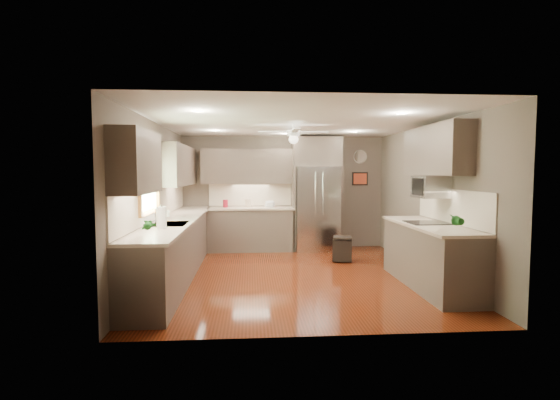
{
  "coord_description": "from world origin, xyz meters",
  "views": [
    {
      "loc": [
        -0.73,
        -6.57,
        1.71
      ],
      "look_at": [
        -0.21,
        0.6,
        1.21
      ],
      "focal_mm": 26.0,
      "sensor_mm": 36.0,
      "label": 1
    }
  ],
  "objects": [
    {
      "name": "uppers",
      "position": [
        -0.74,
        0.71,
        1.87
      ],
      "size": [
        4.5,
        4.7,
        0.95
      ],
      "color": "brown",
      "rests_on": "wall_left"
    },
    {
      "name": "ceiling",
      "position": [
        0.0,
        0.0,
        2.5
      ],
      "size": [
        5.0,
        5.0,
        0.0
      ],
      "primitive_type": "plane",
      "rotation": [
        3.14,
        0.0,
        0.0
      ],
      "color": "white",
      "rests_on": "ground"
    },
    {
      "name": "window",
      "position": [
        -2.22,
        -0.5,
        1.55
      ],
      "size": [
        0.05,
        1.12,
        0.92
      ],
      "color": "#BFF2B2",
      "rests_on": "wall_left"
    },
    {
      "name": "stool",
      "position": [
        1.01,
        0.97,
        0.24
      ],
      "size": [
        0.44,
        0.44,
        0.45
      ],
      "color": "black",
      "rests_on": "ground"
    },
    {
      "name": "framed_print",
      "position": [
        1.75,
        2.48,
        1.55
      ],
      "size": [
        0.36,
        0.03,
        0.3
      ],
      "color": "black",
      "rests_on": "wall_back"
    },
    {
      "name": "wall_left",
      "position": [
        -2.25,
        0.0,
        1.25
      ],
      "size": [
        0.0,
        5.0,
        5.0
      ],
      "primitive_type": "plane",
      "rotation": [
        1.57,
        0.0,
        1.57
      ],
      "color": "brown",
      "rests_on": "ground"
    },
    {
      "name": "bowl",
      "position": [
        -0.31,
        2.2,
        0.97
      ],
      "size": [
        0.23,
        0.23,
        0.06
      ],
      "primitive_type": "imported",
      "rotation": [
        0.0,
        0.0,
        0.02
      ],
      "color": "beige",
      "rests_on": "back_run"
    },
    {
      "name": "refrigerator",
      "position": [
        0.7,
        2.16,
        1.19
      ],
      "size": [
        1.06,
        0.75,
        2.45
      ],
      "color": "silver",
      "rests_on": "ground"
    },
    {
      "name": "right_run",
      "position": [
        1.93,
        -0.8,
        0.48
      ],
      "size": [
        0.7,
        2.2,
        1.45
      ],
      "color": "brown",
      "rests_on": "ground"
    },
    {
      "name": "wall_right",
      "position": [
        2.25,
        0.0,
        1.25
      ],
      "size": [
        0.0,
        5.0,
        5.0
      ],
      "primitive_type": "plane",
      "rotation": [
        1.57,
        0.0,
        -1.57
      ],
      "color": "brown",
      "rests_on": "ground"
    },
    {
      "name": "paper_towel",
      "position": [
        -1.93,
        -1.01,
        1.08
      ],
      "size": [
        0.13,
        0.13,
        0.33
      ],
      "color": "white",
      "rests_on": "left_run"
    },
    {
      "name": "wall_back",
      "position": [
        0.0,
        2.5,
        1.25
      ],
      "size": [
        4.5,
        0.0,
        4.5
      ],
      "primitive_type": "plane",
      "rotation": [
        1.57,
        0.0,
        0.0
      ],
      "color": "brown",
      "rests_on": "ground"
    },
    {
      "name": "potted_plant_right",
      "position": [
        1.9,
        -1.58,
        1.09
      ],
      "size": [
        0.17,
        0.14,
        0.29
      ],
      "primitive_type": "imported",
      "rotation": [
        0.0,
        0.0,
        0.06
      ],
      "color": "#175318",
      "rests_on": "right_run"
    },
    {
      "name": "ceiling_fan",
      "position": [
        -0.0,
        0.3,
        2.33
      ],
      "size": [
        1.18,
        1.18,
        0.32
      ],
      "color": "white",
      "rests_on": "ceiling"
    },
    {
      "name": "back_run",
      "position": [
        -0.72,
        2.2,
        0.48
      ],
      "size": [
        1.85,
        0.65,
        1.45
      ],
      "color": "brown",
      "rests_on": "ground"
    },
    {
      "name": "wall_clock",
      "position": [
        1.75,
        2.48,
        2.05
      ],
      "size": [
        0.3,
        0.03,
        0.3
      ],
      "color": "white",
      "rests_on": "wall_back"
    },
    {
      "name": "microwave",
      "position": [
        2.03,
        -0.55,
        1.48
      ],
      "size": [
        0.43,
        0.55,
        0.34
      ],
      "color": "silver",
      "rests_on": "wall_right"
    },
    {
      "name": "floor",
      "position": [
        0.0,
        0.0,
        0.0
      ],
      "size": [
        5.0,
        5.0,
        0.0
      ],
      "primitive_type": "plane",
      "color": "#481A09",
      "rests_on": "ground"
    },
    {
      "name": "potted_plant_left",
      "position": [
        -1.94,
        -1.76,
        1.09
      ],
      "size": [
        0.16,
        0.12,
        0.29
      ],
      "primitive_type": "imported",
      "rotation": [
        0.0,
        0.0,
        0.1
      ],
      "color": "#175318",
      "rests_on": "left_run"
    },
    {
      "name": "left_run",
      "position": [
        -1.95,
        0.15,
        0.48
      ],
      "size": [
        0.65,
        4.7,
        1.45
      ],
      "color": "brown",
      "rests_on": "ground"
    },
    {
      "name": "recessed_lights",
      "position": [
        -0.04,
        0.4,
        2.49
      ],
      "size": [
        2.84,
        3.14,
        0.01
      ],
      "color": "white",
      "rests_on": "ceiling"
    },
    {
      "name": "canister_a",
      "position": [
        -1.27,
        2.22,
        1.02
      ],
      "size": [
        0.11,
        0.11,
        0.17
      ],
      "primitive_type": "cylinder",
      "rotation": [
        0.0,
        0.0,
        -0.01
      ],
      "color": "maroon",
      "rests_on": "back_run"
    },
    {
      "name": "canister_c",
      "position": [
        -0.79,
        2.2,
        1.03
      ],
      "size": [
        0.11,
        0.11,
        0.18
      ],
      "primitive_type": "cylinder",
      "rotation": [
        0.0,
        0.0,
        -0.01
      ],
      "color": "beige",
      "rests_on": "back_run"
    },
    {
      "name": "wall_front",
      "position": [
        0.0,
        -2.5,
        1.25
      ],
      "size": [
        4.5,
        0.0,
        4.5
      ],
      "primitive_type": "plane",
      "rotation": [
        -1.57,
        0.0,
        0.0
      ],
      "color": "brown",
      "rests_on": "ground"
    },
    {
      "name": "sink",
      "position": [
        -1.93,
        -0.5,
        0.91
      ],
      "size": [
        0.5,
        0.7,
        0.32
      ],
      "color": "silver",
      "rests_on": "left_run"
    },
    {
      "name": "soap_bottle",
      "position": [
        -2.08,
        0.04,
        1.04
      ],
      "size": [
        0.11,
        0.11,
        0.2
      ],
      "primitive_type": "imported",
      "rotation": [
        0.0,
        0.0,
        0.23
      ],
      "color": "white",
      "rests_on": "left_run"
    }
  ]
}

